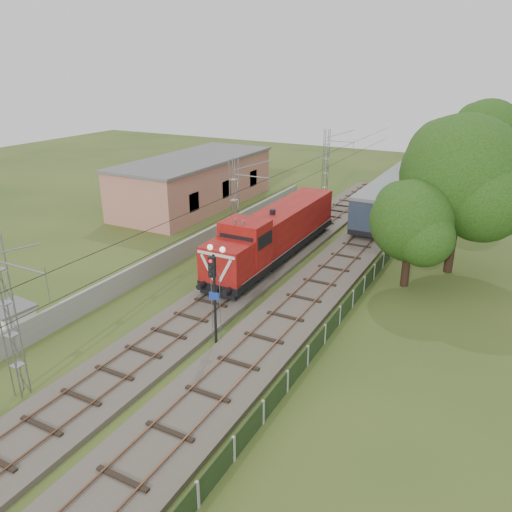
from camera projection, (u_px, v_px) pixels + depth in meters
The scene contains 15 objects.
ground at pixel (176, 333), 28.91m from camera, with size 140.00×140.00×0.00m, color #32481B.
track_main at pixel (236, 286), 34.61m from camera, with size 4.20×70.00×0.45m.
track_side at pixel (361, 242), 43.13m from camera, with size 4.20×80.00×0.45m.
catenary at pixel (235, 210), 38.62m from camera, with size 3.31×70.00×8.00m.
boundary_wall at pixel (199, 242), 41.37m from camera, with size 0.25×40.00×1.50m, color #9E9E99.
station_building at pixel (195, 181), 54.28m from camera, with size 8.40×20.40×5.22m.
fence at pixel (325, 334), 27.67m from camera, with size 0.12×32.00×1.20m.
locomotive at pixel (275, 233), 38.87m from camera, with size 3.07×17.51×4.45m.
coach_rake at pixel (454, 138), 86.63m from camera, with size 2.87×107.30×3.32m.
signal_post at pixel (213, 284), 26.57m from camera, with size 0.58×0.46×5.30m.
relay_hut at pixel (13, 324), 27.66m from camera, with size 2.30×2.30×2.20m.
tree_a at pixel (412, 222), 33.40m from camera, with size 5.82×5.54×7.55m.
tree_b at pixel (463, 177), 34.85m from camera, with size 8.93×8.50×11.57m.
tree_c at pixel (448, 153), 51.48m from camera, with size 7.44×7.09×9.64m.
tree_d at pixel (488, 134), 58.83m from camera, with size 8.39×7.99×10.88m.
Camera 1 is at (15.99, -20.19, 14.65)m, focal length 35.00 mm.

